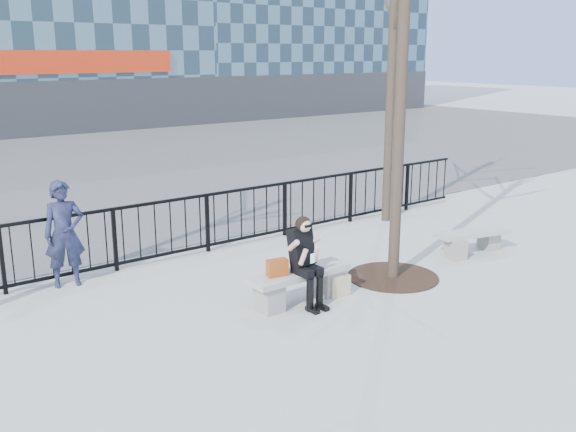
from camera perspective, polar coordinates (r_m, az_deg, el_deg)
ground at (r=9.66m, az=1.00°, el=-7.63°), size 120.00×120.00×0.00m
street_surface at (r=22.99m, az=-22.94°, el=4.18°), size 60.00×23.00×0.01m
railing at (r=11.86m, az=-8.01°, el=-0.75°), size 14.00×0.06×1.10m
tree_grate at (r=10.80m, az=9.30°, el=-5.34°), size 1.50×1.50×0.02m
bench_main at (r=9.55m, az=1.01°, el=-5.96°), size 1.65×0.46×0.49m
bench_second at (r=12.30m, az=16.12°, el=-2.02°), size 1.48×0.41×0.44m
seated_woman at (r=9.31m, az=1.63°, el=-4.10°), size 0.50×0.64×1.34m
handbag at (r=9.24m, az=-0.96°, el=-4.61°), size 0.32×0.19×0.25m
shopping_bag at (r=9.85m, az=4.59°, el=-6.23°), size 0.35×0.16×0.32m
standing_man at (r=10.65m, az=-19.26°, el=-1.52°), size 0.69×0.53×1.70m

